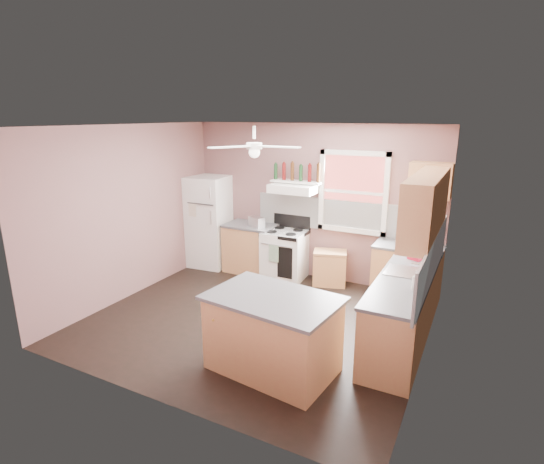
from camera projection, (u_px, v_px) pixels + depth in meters
The scene contains 32 objects.
floor at pixel (256, 320), 6.05m from camera, with size 4.50×4.50×0.00m, color black.
ceiling at pixel (254, 126), 5.33m from camera, with size 4.50×4.50×0.00m, color white.
wall_back at pixel (312, 202), 7.43m from camera, with size 4.50×0.05×2.70m, color brown.
wall_right at pixel (434, 254), 4.69m from camera, with size 0.05×4.00×2.70m, color brown.
wall_left at pixel (130, 212), 6.69m from camera, with size 0.05×4.00×2.70m, color brown.
backsplash_back at pixel (335, 215), 7.24m from camera, with size 2.90×0.03×0.55m, color white.
backsplash_right at pixel (432, 260), 5.01m from camera, with size 0.03×2.60×0.55m, color white.
window_view at pixel (353, 192), 6.99m from camera, with size 1.00×0.02×1.20m, color maroon.
window_frame at pixel (353, 192), 6.97m from camera, with size 1.16×0.07×1.36m, color white.
refrigerator at pixel (209, 221), 8.10m from camera, with size 0.73×0.71×1.73m, color white.
base_cabinet_left at pixel (251, 249), 7.86m from camera, with size 0.90×0.60×0.86m, color #B4764B.
counter_left at pixel (250, 225), 7.74m from camera, with size 0.92×0.62×0.04m, color #48484A.
toaster at pixel (257, 222), 7.55m from camera, with size 0.28×0.16×0.18m, color silver.
stove at pixel (285, 255), 7.54m from camera, with size 0.71×0.64×0.86m, color white.
range_hood at pixel (293, 188), 7.22m from camera, with size 0.78×0.50×0.14m, color white.
bottle_shelf at pixel (296, 182), 7.29m from camera, with size 0.90×0.26×0.03m, color white.
cart at pixel (330, 269), 7.27m from camera, with size 0.55×0.37×0.55m, color #B4764B.
base_cabinet_corner at pixel (407, 274), 6.63m from camera, with size 1.00×0.60×0.86m, color #B4764B.
base_cabinet_right at pixel (403, 313), 5.34m from camera, with size 0.60×2.20×0.86m, color #B4764B.
counter_corner at pixel (409, 247), 6.50m from camera, with size 1.02×0.62×0.04m, color #48484A.
counter_right at pixel (405, 279), 5.22m from camera, with size 0.62×2.22×0.04m, color #48484A.
sink at pixel (408, 273), 5.39m from camera, with size 0.55×0.45×0.03m, color silver.
faucet at pixel (421, 269), 5.30m from camera, with size 0.03×0.03×0.14m, color silver.
upper_cabinet_right at pixel (426, 206), 5.09m from camera, with size 0.33×1.80×0.76m, color #B4764B.
upper_cabinet_corner at pixel (431, 180), 6.26m from camera, with size 0.60×0.33×0.52m, color #B4764B.
paper_towel at pixel (435, 223), 6.40m from camera, with size 0.12×0.12×0.26m, color white.
island at pixel (273, 335), 4.79m from camera, with size 1.36×0.86×0.86m, color #B4764B.
island_top at pixel (273, 298), 4.67m from camera, with size 1.44×0.94×0.04m, color #48484A.
ceiling_fan_hub at pixel (254, 146), 5.39m from camera, with size 0.20×0.20×0.08m, color white.
soap_bottle at pixel (416, 281), 4.81m from camera, with size 0.09×0.09×0.23m, color silver.
red_caddy at pixel (415, 256), 5.85m from camera, with size 0.18×0.12×0.10m, color red.
wine_bottles at pixel (297, 172), 7.25m from camera, with size 0.86×0.06×0.31m.
Camera 1 is at (2.70, -4.79, 2.84)m, focal length 28.00 mm.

